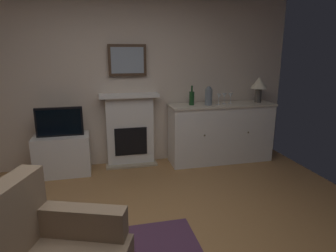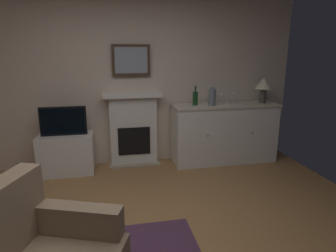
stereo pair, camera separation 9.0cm
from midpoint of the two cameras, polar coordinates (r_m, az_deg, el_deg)
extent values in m
cube|color=beige|center=(4.48, -10.40, 11.27)|extent=(5.37, 0.06, 2.97)
cube|color=white|center=(4.52, -7.93, -0.98)|extent=(0.70, 0.18, 1.05)
cube|color=tan|center=(4.59, -7.59, -7.46)|extent=(0.77, 0.20, 0.03)
cube|color=black|center=(4.47, -7.75, -2.97)|extent=(0.48, 0.02, 0.42)
cube|color=white|center=(4.38, -8.14, 5.87)|extent=(0.87, 0.27, 0.05)
cube|color=#473323|center=(4.40, -8.46, 12.47)|extent=(0.55, 0.03, 0.45)
cube|color=#8C99A8|center=(4.39, -8.44, 12.46)|extent=(0.47, 0.01, 0.37)
cube|color=white|center=(4.70, 9.57, -1.46)|extent=(1.60, 0.45, 0.89)
cube|color=beige|center=(4.60, 9.80, 4.06)|extent=(1.63, 0.48, 0.03)
sphere|color=brown|center=(4.35, 6.51, -1.82)|extent=(0.02, 0.02, 0.02)
sphere|color=brown|center=(4.63, 14.74, -1.20)|extent=(0.02, 0.02, 0.02)
cylinder|color=#4C4742|center=(4.85, 16.53, 5.70)|extent=(0.10, 0.10, 0.22)
cone|color=#EFE5C6|center=(4.83, 16.70, 8.04)|extent=(0.26, 0.26, 0.18)
cylinder|color=#193F1E|center=(4.43, 4.02, 5.35)|extent=(0.08, 0.08, 0.20)
cylinder|color=#193F1E|center=(4.41, 4.06, 7.21)|extent=(0.03, 0.03, 0.09)
cylinder|color=silver|center=(4.52, 9.16, 4.11)|extent=(0.06, 0.06, 0.00)
cylinder|color=silver|center=(4.51, 9.18, 4.71)|extent=(0.01, 0.01, 0.09)
cone|color=silver|center=(4.50, 9.22, 5.71)|extent=(0.07, 0.07, 0.07)
cylinder|color=silver|center=(4.60, 10.22, 4.25)|extent=(0.06, 0.06, 0.00)
cylinder|color=silver|center=(4.59, 10.25, 4.84)|extent=(0.01, 0.01, 0.09)
cone|color=silver|center=(4.58, 10.29, 5.82)|extent=(0.07, 0.07, 0.07)
cylinder|color=silver|center=(4.66, 11.39, 4.32)|extent=(0.06, 0.06, 0.00)
cylinder|color=silver|center=(4.65, 11.42, 4.90)|extent=(0.01, 0.01, 0.09)
cone|color=silver|center=(4.64, 11.47, 5.87)|extent=(0.07, 0.07, 0.07)
cylinder|color=slate|center=(4.44, 7.27, 5.55)|extent=(0.11, 0.11, 0.24)
sphere|color=slate|center=(4.43, 7.32, 7.09)|extent=(0.08, 0.08, 0.08)
cube|color=white|center=(4.45, -20.23, -5.26)|extent=(0.75, 0.42, 0.57)
cube|color=black|center=(4.30, -20.82, 0.75)|extent=(0.62, 0.06, 0.40)
cube|color=black|center=(4.27, -20.87, 0.65)|extent=(0.57, 0.01, 0.35)
cube|color=#8C7259|center=(2.18, -30.56, -16.34)|extent=(0.42, 0.77, 0.50)
cube|color=#8C7259|center=(2.32, -18.33, -17.06)|extent=(0.72, 0.38, 0.22)
camera|label=1|loc=(0.05, -90.90, -0.23)|focal=31.52mm
camera|label=2|loc=(0.05, 89.10, 0.23)|focal=31.52mm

